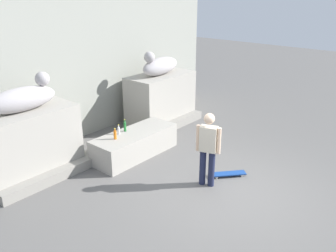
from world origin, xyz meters
name	(u,v)px	position (x,y,z in m)	size (l,w,h in m)	color
ground_plane	(231,193)	(0.00, 0.00, 0.00)	(40.00, 40.00, 0.00)	#605E5B
facade_wall	(70,26)	(0.00, 5.22, 3.10)	(10.81, 0.60, 6.19)	#96988D
pedestal_left	(28,143)	(-2.28, 3.98, 0.78)	(2.21, 1.10, 1.56)	#A39E93
pedestal_right	(161,99)	(2.28, 3.98, 0.78)	(2.21, 1.10, 1.56)	#A39E93
statue_reclining_left	(22,98)	(-2.24, 3.98, 1.85)	(1.62, 0.61, 0.78)	#ADA6A8
statue_reclining_right	(160,65)	(2.24, 3.98, 1.85)	(1.65, 0.72, 0.78)	#ADA6A8
ledge_block	(135,144)	(0.00, 2.87, 0.32)	(2.34, 0.88, 0.64)	#A39E93
skater	(208,147)	(-0.03, 0.60, 0.92)	(0.31, 0.51, 1.67)	#1E233F
skateboard	(229,174)	(0.61, 0.43, 0.06)	(0.74, 0.67, 0.08)	navy
bottle_green	(125,126)	(-0.10, 3.10, 0.77)	(0.06, 0.06, 0.32)	#1E722D
bottle_orange	(115,135)	(-0.61, 2.92, 0.75)	(0.07, 0.07, 0.28)	orange
bottle_clear	(119,130)	(-0.33, 3.09, 0.74)	(0.06, 0.06, 0.25)	silver
stair_step	(121,145)	(0.00, 3.41, 0.12)	(6.76, 0.50, 0.23)	gray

